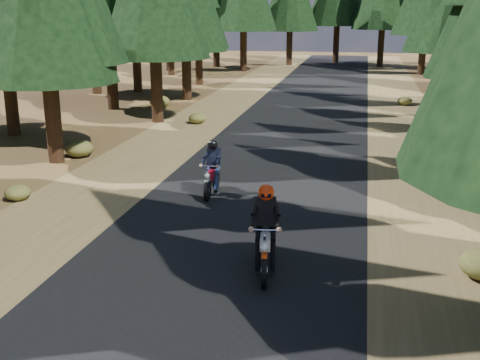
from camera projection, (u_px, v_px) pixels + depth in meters
name	position (u px, v px, depth m)	size (l,w,h in m)	color
ground	(226.00, 247.00, 13.02)	(120.00, 120.00, 0.00)	#402917
road	(264.00, 183.00, 17.72)	(6.00, 100.00, 0.01)	black
shoulder_l	(117.00, 175.00, 18.61)	(3.20, 100.00, 0.01)	brown
shoulder_r	(426.00, 193.00, 16.83)	(3.20, 100.00, 0.01)	brown
understory_shrubs	(319.00, 151.00, 20.45)	(15.88, 31.33, 0.68)	#474C1E
rider_lead	(265.00, 245.00, 11.62)	(0.84, 2.01, 1.74)	silver
rider_follow	(212.00, 177.00, 16.54)	(0.55, 1.71, 1.52)	maroon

